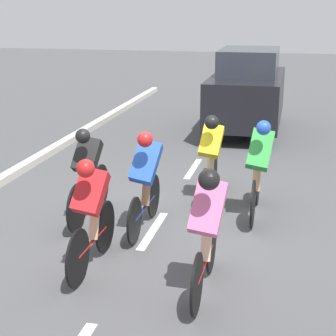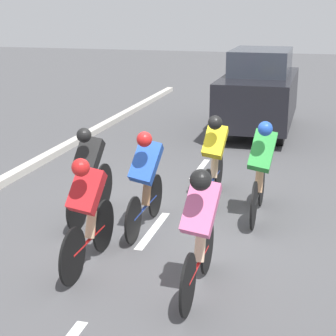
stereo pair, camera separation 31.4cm
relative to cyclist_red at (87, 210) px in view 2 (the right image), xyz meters
The scene contains 10 objects.
ground_plane 1.85m from the cyclist_red, 103.99° to the right, with size 60.00×60.00×0.00m, color #4C4C4F.
lane_stripe_mid 1.61m from the cyclist_red, 106.69° to the right, with size 0.12×1.40×0.01m, color white.
lane_stripe_far 4.64m from the cyclist_red, 95.10° to the right, with size 0.12×1.40×0.01m, color white.
cyclist_red is the anchor object (origin of this frame).
cyclist_black 1.64m from the cyclist_red, 68.02° to the right, with size 0.39×1.71×1.46m.
cyclist_blue 1.36m from the cyclist_red, 103.34° to the right, with size 0.42×1.70×1.51m.
cyclist_pink 1.46m from the cyclist_red, 168.80° to the left, with size 0.40×1.68×1.54m.
cyclist_green 2.89m from the cyclist_red, 128.84° to the right, with size 0.41×1.72×1.54m.
cyclist_yellow 3.04m from the cyclist_red, 109.11° to the right, with size 0.39×1.70×1.47m.
support_car 8.29m from the cyclist_red, 97.63° to the right, with size 1.70×3.96×2.04m.
Camera 2 is at (-2.18, 7.42, 3.14)m, focal length 60.00 mm.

